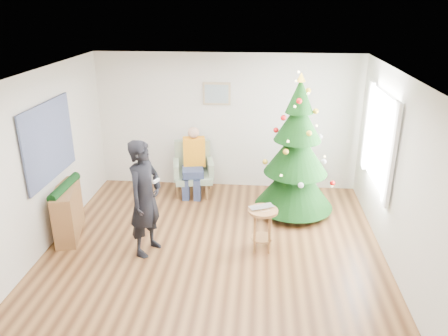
# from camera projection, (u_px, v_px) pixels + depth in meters

# --- Properties ---
(floor) EXTENTS (5.00, 5.00, 0.00)m
(floor) POSITION_uv_depth(u_px,v_px,m) (214.00, 251.00, 6.50)
(floor) COLOR brown
(floor) RESTS_ON ground
(ceiling) EXTENTS (5.00, 5.00, 0.00)m
(ceiling) POSITION_uv_depth(u_px,v_px,m) (212.00, 75.00, 5.55)
(ceiling) COLOR white
(ceiling) RESTS_ON wall_back
(wall_back) EXTENTS (5.00, 0.00, 5.00)m
(wall_back) POSITION_uv_depth(u_px,v_px,m) (227.00, 122.00, 8.35)
(wall_back) COLOR silver
(wall_back) RESTS_ON floor
(wall_front) EXTENTS (5.00, 0.00, 5.00)m
(wall_front) POSITION_uv_depth(u_px,v_px,m) (181.00, 278.00, 3.71)
(wall_front) COLOR silver
(wall_front) RESTS_ON floor
(wall_left) EXTENTS (0.00, 5.00, 5.00)m
(wall_left) POSITION_uv_depth(u_px,v_px,m) (39.00, 165.00, 6.23)
(wall_left) COLOR silver
(wall_left) RESTS_ON floor
(wall_right) EXTENTS (0.00, 5.00, 5.00)m
(wall_right) POSITION_uv_depth(u_px,v_px,m) (399.00, 176.00, 5.83)
(wall_right) COLOR silver
(wall_right) RESTS_ON floor
(window_panel) EXTENTS (0.04, 1.30, 1.40)m
(window_panel) POSITION_uv_depth(u_px,v_px,m) (380.00, 139.00, 6.68)
(window_panel) COLOR white
(window_panel) RESTS_ON wall_right
(curtains) EXTENTS (0.05, 1.75, 1.50)m
(curtains) POSITION_uv_depth(u_px,v_px,m) (378.00, 139.00, 6.69)
(curtains) COLOR white
(curtains) RESTS_ON wall_right
(christmas_tree) EXTENTS (1.35, 1.35, 2.44)m
(christmas_tree) POSITION_uv_depth(u_px,v_px,m) (296.00, 153.00, 7.30)
(christmas_tree) COLOR #3F2816
(christmas_tree) RESTS_ON floor
(stool) EXTENTS (0.44, 0.44, 0.66)m
(stool) POSITION_uv_depth(u_px,v_px,m) (262.00, 229.00, 6.43)
(stool) COLOR brown
(stool) RESTS_ON floor
(laptop) EXTENTS (0.43, 0.37, 0.03)m
(laptop) POSITION_uv_depth(u_px,v_px,m) (263.00, 209.00, 6.31)
(laptop) COLOR silver
(laptop) RESTS_ON stool
(armchair) EXTENTS (0.83, 0.79, 0.99)m
(armchair) POSITION_uv_depth(u_px,v_px,m) (193.00, 175.00, 8.33)
(armchair) COLOR gray
(armchair) RESTS_ON floor
(seated_person) EXTENTS (0.46, 0.63, 1.30)m
(seated_person) POSITION_uv_depth(u_px,v_px,m) (193.00, 161.00, 8.17)
(seated_person) COLOR navy
(seated_person) RESTS_ON armchair
(standing_man) EXTENTS (0.61, 0.74, 1.72)m
(standing_man) POSITION_uv_depth(u_px,v_px,m) (145.00, 198.00, 6.21)
(standing_man) COLOR black
(standing_man) RESTS_ON floor
(game_controller) EXTENTS (0.08, 0.13, 0.04)m
(game_controller) POSITION_uv_depth(u_px,v_px,m) (156.00, 181.00, 6.06)
(game_controller) COLOR white
(game_controller) RESTS_ON standing_man
(console) EXTENTS (0.54, 1.04, 0.80)m
(console) POSITION_uv_depth(u_px,v_px,m) (68.00, 211.00, 6.83)
(console) COLOR brown
(console) RESTS_ON floor
(garland) EXTENTS (0.14, 0.90, 0.14)m
(garland) POSITION_uv_depth(u_px,v_px,m) (64.00, 187.00, 6.68)
(garland) COLOR black
(garland) RESTS_ON console
(tapestry) EXTENTS (0.03, 1.50, 1.15)m
(tapestry) POSITION_uv_depth(u_px,v_px,m) (49.00, 141.00, 6.41)
(tapestry) COLOR black
(tapestry) RESTS_ON wall_left
(framed_picture) EXTENTS (0.52, 0.05, 0.42)m
(framed_picture) POSITION_uv_depth(u_px,v_px,m) (217.00, 94.00, 8.13)
(framed_picture) COLOR tan
(framed_picture) RESTS_ON wall_back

